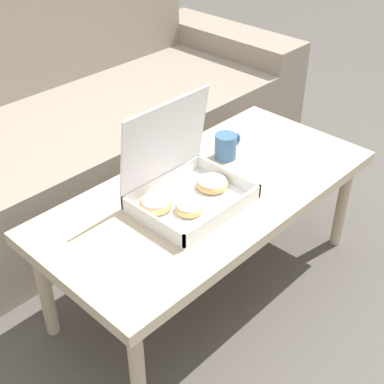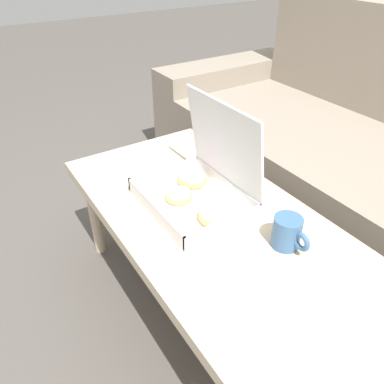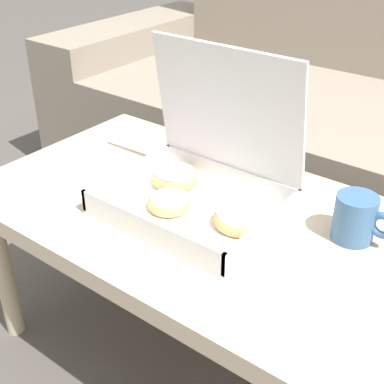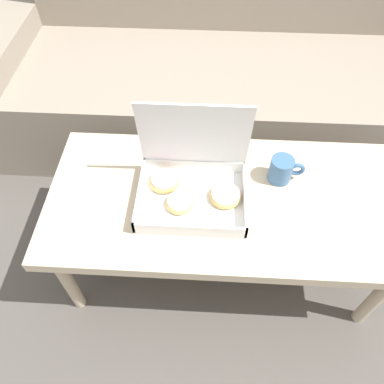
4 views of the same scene
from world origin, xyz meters
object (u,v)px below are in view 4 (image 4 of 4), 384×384
object	(u,v)px
coffee_table	(224,205)
couch	(223,72)
pastry_box	(192,181)
coffee_mug	(282,170)

from	to	relation	value
coffee_table	couch	bearing A→B (deg)	90.00
couch	pastry_box	world-z (taller)	couch
coffee_table	pastry_box	world-z (taller)	pastry_box
couch	coffee_mug	bearing A→B (deg)	-76.93
pastry_box	coffee_table	bearing A→B (deg)	-7.10
coffee_table	pastry_box	size ratio (longest dim) A/B	3.40
coffee_mug	coffee_table	bearing A→B (deg)	-153.73
couch	pastry_box	bearing A→B (deg)	-97.10
coffee_table	coffee_mug	world-z (taller)	coffee_mug
coffee_table	coffee_mug	xyz separation A→B (m)	(0.19, 0.09, 0.09)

